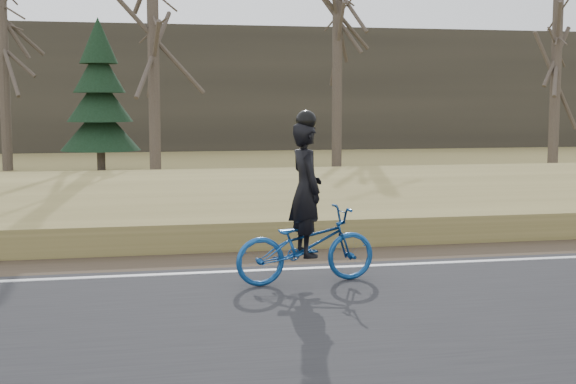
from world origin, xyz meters
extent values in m
plane|color=#97874D|center=(0.00, 0.00, 0.00)|extent=(120.00, 120.00, 0.00)
cube|color=black|center=(0.00, -2.50, 0.03)|extent=(120.00, 6.00, 0.06)
cube|color=silver|center=(0.00, 0.20, 0.07)|extent=(120.00, 0.12, 0.01)
cube|color=#473A2B|center=(0.00, 1.20, 0.02)|extent=(120.00, 1.60, 0.04)
cube|color=#97874D|center=(0.00, 4.20, 0.22)|extent=(120.00, 5.00, 0.44)
cube|color=slate|center=(0.00, 8.00, 0.23)|extent=(120.00, 3.00, 0.45)
cube|color=black|center=(0.00, 8.00, 0.52)|extent=(120.00, 2.40, 0.14)
cube|color=brown|center=(0.00, 7.28, 0.67)|extent=(120.00, 0.07, 0.15)
cube|color=brown|center=(0.00, 8.72, 0.67)|extent=(120.00, 0.07, 0.15)
cube|color=#383328|center=(0.00, 30.00, 3.00)|extent=(120.00, 4.00, 6.00)
imported|color=navy|center=(-1.29, -0.64, 0.54)|extent=(1.90, 0.87, 0.97)
imported|color=black|center=(-1.29, -0.64, 1.26)|extent=(0.48, 0.66, 1.69)
sphere|color=black|center=(-1.29, -0.64, 2.12)|extent=(0.26, 0.26, 0.26)
cylinder|color=#51463B|center=(-7.50, 18.50, 4.09)|extent=(0.36, 0.36, 8.17)
cylinder|color=#51463B|center=(-2.62, 14.25, 3.89)|extent=(0.36, 0.36, 7.79)
cylinder|color=#51463B|center=(4.01, 17.68, 3.89)|extent=(0.36, 0.36, 7.77)
cylinder|color=#51463B|center=(11.03, 14.93, 3.24)|extent=(0.36, 0.36, 6.48)
cylinder|color=#51463B|center=(-4.30, 16.69, 0.51)|extent=(0.28, 0.28, 1.03)
cone|color=black|center=(-4.30, 16.69, 1.52)|extent=(2.60, 2.60, 1.50)
cone|color=black|center=(-4.30, 16.69, 2.46)|extent=(2.15, 2.15, 1.50)
cone|color=black|center=(-4.30, 16.69, 3.41)|extent=(1.70, 1.70, 1.50)
cone|color=black|center=(-4.30, 16.69, 4.35)|extent=(1.25, 1.25, 1.50)
camera|label=1|loc=(-3.50, -10.42, 2.35)|focal=50.00mm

